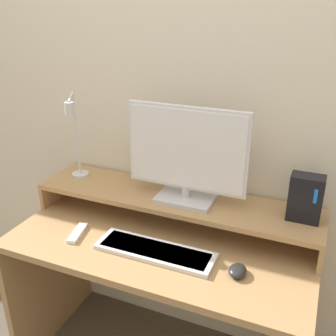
% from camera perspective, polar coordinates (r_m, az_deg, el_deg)
% --- Properties ---
extents(wall_back, '(6.00, 0.05, 2.50)m').
position_cam_1_polar(wall_back, '(1.72, 3.32, 10.64)').
color(wall_back, beige).
rests_on(wall_back, ground_plane).
extents(desk, '(1.25, 0.60, 0.71)m').
position_cam_1_polar(desk, '(1.77, -1.08, -15.88)').
color(desk, '#A87F51').
rests_on(desk, ground_plane).
extents(monitor_shelf, '(1.25, 0.28, 0.13)m').
position_cam_1_polar(monitor_shelf, '(1.71, 0.97, -4.70)').
color(monitor_shelf, '#A87F51').
rests_on(monitor_shelf, desk).
extents(monitor, '(0.51, 0.16, 0.41)m').
position_cam_1_polar(monitor, '(1.59, 2.71, 1.85)').
color(monitor, '#BCBCC1').
rests_on(monitor, monitor_shelf).
extents(desk_lamp, '(0.15, 0.21, 0.41)m').
position_cam_1_polar(desk_lamp, '(1.81, -13.30, 4.25)').
color(desk_lamp, silver).
rests_on(desk_lamp, monitor_shelf).
extents(router_dock, '(0.12, 0.08, 0.19)m').
position_cam_1_polar(router_dock, '(1.58, 19.33, -4.14)').
color(router_dock, black).
rests_on(router_dock, monitor_shelf).
extents(keyboard, '(0.47, 0.14, 0.02)m').
position_cam_1_polar(keyboard, '(1.57, -1.90, -11.93)').
color(keyboard, silver).
rests_on(keyboard, desk).
extents(mouse, '(0.06, 0.08, 0.03)m').
position_cam_1_polar(mouse, '(1.48, 10.06, -14.47)').
color(mouse, black).
rests_on(mouse, desk).
extents(remote_control, '(0.07, 0.15, 0.02)m').
position_cam_1_polar(remote_control, '(1.72, -13.00, -9.20)').
color(remote_control, white).
rests_on(remote_control, desk).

